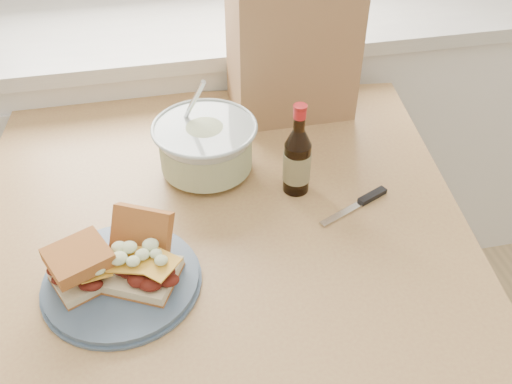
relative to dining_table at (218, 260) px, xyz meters
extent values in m
cube|color=white|center=(0.04, 0.81, -0.26)|extent=(2.40, 0.60, 0.90)
cube|color=silver|center=(0.04, 0.81, 0.21)|extent=(2.50, 0.64, 0.04)
cube|color=tan|center=(0.00, 0.00, 0.10)|extent=(1.11, 1.11, 0.04)
cube|color=tan|center=(-0.39, 0.50, -0.32)|extent=(0.07, 0.07, 0.79)
cube|color=tan|center=(0.50, 0.39, -0.32)|extent=(0.07, 0.07, 0.79)
cylinder|color=#485C74|center=(-0.19, -0.13, 0.13)|extent=(0.28, 0.28, 0.02)
cube|color=beige|center=(-0.25, -0.13, 0.15)|extent=(0.13, 0.12, 0.02)
cube|color=gold|center=(-0.25, -0.13, 0.18)|extent=(0.08, 0.08, 0.00)
cube|color=#A85B2C|center=(-0.25, -0.13, 0.20)|extent=(0.13, 0.12, 0.03)
cube|color=beige|center=(-0.15, -0.15, 0.15)|extent=(0.15, 0.14, 0.02)
cube|color=gold|center=(-0.15, -0.15, 0.19)|extent=(0.09, 0.09, 0.00)
cube|color=#A85B2C|center=(-0.14, -0.08, 0.19)|extent=(0.13, 0.12, 0.10)
cone|color=#B2C0BD|center=(0.01, 0.16, 0.18)|extent=(0.22, 0.22, 0.11)
cylinder|color=beige|center=(0.01, 0.16, 0.17)|extent=(0.20, 0.20, 0.07)
torus|color=#B2C0BD|center=(0.01, 0.16, 0.24)|extent=(0.23, 0.23, 0.01)
cylinder|color=silver|center=(-0.01, 0.19, 0.27)|extent=(0.06, 0.08, 0.15)
cylinder|color=black|center=(0.18, 0.06, 0.18)|extent=(0.06, 0.06, 0.12)
cone|color=black|center=(0.18, 0.06, 0.26)|extent=(0.06, 0.06, 0.04)
cylinder|color=black|center=(0.18, 0.06, 0.30)|extent=(0.02, 0.02, 0.05)
cylinder|color=#B2171B|center=(0.18, 0.06, 0.31)|extent=(0.03, 0.03, 0.02)
cylinder|color=maroon|center=(0.18, 0.06, 0.33)|extent=(0.03, 0.03, 0.01)
cylinder|color=#3A4321|center=(0.18, 0.06, 0.19)|extent=(0.06, 0.06, 0.07)
cube|color=silver|center=(0.26, -0.04, 0.13)|extent=(0.12, 0.06, 0.00)
cube|color=black|center=(0.33, 0.00, 0.13)|extent=(0.07, 0.04, 0.01)
cube|color=#9F6E4D|center=(0.25, 0.38, 0.31)|extent=(0.29, 0.19, 0.38)
camera|label=1|loc=(-0.09, -0.84, 0.91)|focal=40.00mm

